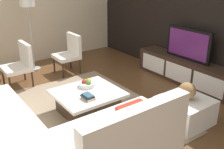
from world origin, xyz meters
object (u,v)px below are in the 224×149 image
decorative_ball (187,91)px  book_stack (88,97)px  media_console (185,71)px  television (188,44)px  fruit_bowl (87,84)px  ottoman (185,110)px  sectional_couch (46,137)px  accent_chair_far (70,51)px  floor_lamp (27,4)px  accent_chair_near (20,62)px  coffee_table (88,102)px

decorative_ball → book_stack: decorative_ball is taller
media_console → television: bearing=90.0°
fruit_bowl → decorative_ball: size_ratio=1.07×
ottoman → sectional_couch: bearing=-103.7°
accent_chair_far → floor_lamp: bearing=-147.2°
media_console → fruit_bowl: 2.22m
sectional_couch → ottoman: 2.10m
accent_chair_near → ottoman: accent_chair_near is taller
accent_chair_near → ottoman: (2.86, 1.54, -0.29)m
accent_chair_far → decorative_ball: (2.96, 0.40, 0.04)m
media_console → sectional_couch: bearing=-80.9°
coffee_table → television: bearing=87.5°
coffee_table → decorative_ball: (1.12, 1.05, 0.33)m
television → coffee_table: bearing=-92.5°
coffee_table → accent_chair_far: bearing=160.4°
floor_lamp → ottoman: floor_lamp is taller
accent_chair_near → ottoman: bearing=18.2°
television → accent_chair_near: television is taller
sectional_couch → book_stack: bearing=115.4°
fruit_bowl → decorative_ball: bearing=36.2°
media_console → book_stack: (0.12, -2.42, 0.17)m
accent_chair_far → book_stack: 2.20m
media_console → ottoman: (1.02, -1.25, -0.05)m
media_console → floor_lamp: floor_lamp is taller
fruit_bowl → media_console: bearing=82.8°
decorative_ball → coffee_table: bearing=-136.8°
accent_chair_near → book_stack: 2.00m
ottoman → accent_chair_far: (-2.96, -0.40, 0.29)m
coffee_table → floor_lamp: floor_lamp is taller
fruit_bowl → book_stack: (0.40, -0.22, -0.01)m
fruit_bowl → coffee_table: bearing=-29.4°
coffee_table → fruit_bowl: fruit_bowl is taller
ottoman → fruit_bowl: (-1.30, -0.95, 0.23)m
sectional_couch → coffee_table: 1.17m
media_console → accent_chair_far: bearing=-139.7°
ottoman → accent_chair_far: accent_chair_far is taller
book_stack → media_console: bearing=92.8°
fruit_bowl → ottoman: bearing=36.2°
fruit_bowl → accent_chair_far: accent_chair_far is taller
decorative_ball → book_stack: size_ratio=1.25×
media_console → floor_lamp: size_ratio=1.30×
media_console → accent_chair_far: size_ratio=2.65×
television → sectional_couch: 3.36m
floor_lamp → accent_chair_far: 1.36m
television → floor_lamp: size_ratio=0.58×
television → decorative_ball: television is taller
accent_chair_far → decorative_ball: accent_chair_far is taller
coffee_table → floor_lamp: 2.81m
television → book_stack: (0.12, -2.42, -0.40)m
television → sectional_couch: bearing=-80.9°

